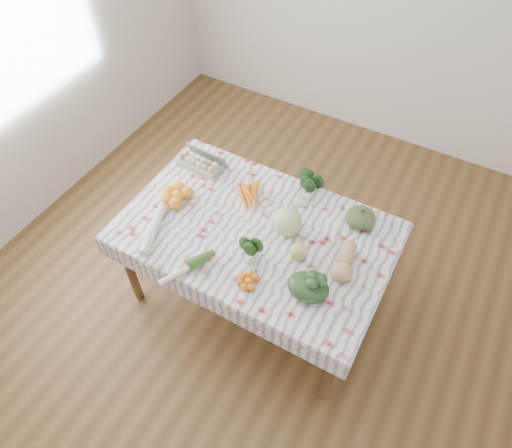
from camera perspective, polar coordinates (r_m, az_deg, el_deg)
name	(u,v)px	position (r m, az deg, el deg)	size (l,w,h in m)	color
ground	(256,294)	(3.43, 0.00, -8.76)	(4.50, 4.50, 0.00)	brown
dining_table	(256,238)	(2.87, 0.00, -1.80)	(1.60, 1.00, 0.75)	brown
tablecloth	(256,231)	(2.81, 0.00, -0.83)	(1.66, 1.06, 0.01)	white
egg_carton	(199,165)	(3.17, -7.14, 7.39)	(0.31, 0.12, 0.08)	#9E9E9A
carrot_bunch	(247,197)	(2.96, -1.12, 3.40)	(0.24, 0.22, 0.04)	orange
kale_bunch	(308,189)	(2.96, 6.58, 4.37)	(0.16, 0.14, 0.14)	black
kabocha_squash	(361,218)	(2.87, 12.95, 0.78)	(0.18, 0.18, 0.12)	#3C4C29
cabbage	(288,222)	(2.74, 4.00, 0.23)	(0.18, 0.18, 0.18)	#B2CB81
butternut_squash	(345,261)	(2.64, 11.01, -4.61)	(0.12, 0.26, 0.12)	tan
orange_cluster	(177,196)	(2.98, -9.79, 3.52)	(0.26, 0.26, 0.09)	orange
broccoli	(247,253)	(2.64, -1.12, -3.59)	(0.15, 0.15, 0.11)	#1E4316
mandarin_cluster	(249,281)	(2.56, -0.94, -7.13)	(0.16, 0.16, 0.05)	orange
grapefruit	(298,252)	(2.65, 5.28, -3.47)	(0.10, 0.10, 0.10)	tan
spinach_bag	(308,287)	(2.53, 6.55, -7.84)	(0.24, 0.19, 0.10)	#183116
daikon	(153,229)	(2.85, -12.70, -0.58)	(0.06, 0.06, 0.40)	white
leek	(187,268)	(2.65, -8.63, -5.52)	(0.04, 0.04, 0.35)	white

